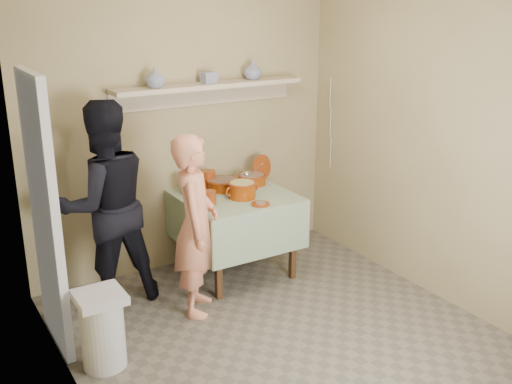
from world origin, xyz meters
TOP-DOWN VIEW (x-y plane):
  - ground at (0.00, 0.00)m, footprint 3.50×3.50m
  - tile_panel at (-1.46, 0.95)m, footprint 0.06×0.70m
  - plate_stack_a at (-0.09, 1.53)m, footprint 0.14×0.14m
  - plate_stack_b at (0.14, 1.59)m, footprint 0.14×0.14m
  - bowl_stack at (-0.08, 1.15)m, footprint 0.12×0.12m
  - empty_bowl at (-0.03, 1.35)m, footprint 0.18×0.18m
  - propped_lid at (0.71, 1.55)m, footprint 0.25×0.13m
  - vase_right at (0.65, 1.63)m, footprint 0.20×0.20m
  - vase_left at (-0.33, 1.60)m, footprint 0.23×0.23m
  - ceramic_box at (0.20, 1.63)m, footprint 0.15×0.12m
  - person_cook at (-0.36, 0.83)m, footprint 0.57×0.64m
  - person_helper at (-0.92, 1.35)m, footprint 0.85×0.67m
  - room_shell at (0.00, 0.00)m, footprint 3.04×3.54m
  - serving_table at (0.25, 1.28)m, footprint 0.97×0.97m
  - cazuela_meat_a at (0.23, 1.46)m, footprint 0.30×0.30m
  - cazuela_meat_b at (0.54, 1.47)m, footprint 0.28×0.28m
  - ladle at (0.49, 1.46)m, footprint 0.08×0.26m
  - cazuela_rice at (0.26, 1.17)m, footprint 0.33×0.25m
  - front_plate at (0.30, 0.92)m, footprint 0.16×0.16m
  - wall_shelf at (0.20, 1.65)m, footprint 1.80×0.25m
  - trash_bin at (-1.27, 0.45)m, footprint 0.32×0.32m
  - electrical_cord at (1.47, 1.48)m, footprint 0.01×0.05m

SIDE VIEW (x-z plane):
  - ground at x=0.00m, z-range 0.00..0.00m
  - trash_bin at x=-1.27m, z-range 0.00..0.56m
  - serving_table at x=0.25m, z-range 0.26..1.02m
  - person_cook at x=-0.36m, z-range 0.00..1.47m
  - front_plate at x=0.30m, z-range 0.76..0.78m
  - empty_bowl at x=-0.03m, z-range 0.76..0.81m
  - cazuela_meat_a at x=0.23m, z-range 0.77..0.87m
  - cazuela_meat_b at x=0.54m, z-range 0.77..0.87m
  - bowl_stack at x=-0.08m, z-range 0.76..0.89m
  - plate_stack_b at x=0.14m, z-range 0.76..0.92m
  - cazuela_rice at x=0.26m, z-range 0.77..0.92m
  - plate_stack_a at x=-0.09m, z-range 0.76..0.94m
  - person_helper at x=-0.92m, z-range 0.00..1.71m
  - ladle at x=0.49m, z-range 0.78..0.97m
  - propped_lid at x=0.71m, z-range 0.76..1.01m
  - tile_panel at x=-1.46m, z-range 0.00..2.00m
  - electrical_cord at x=1.47m, z-range 0.80..1.70m
  - room_shell at x=0.00m, z-range 0.30..2.92m
  - wall_shelf at x=0.20m, z-range 1.57..1.78m
  - ceramic_box at x=0.20m, z-range 1.72..1.82m
  - vase_left at x=-0.33m, z-range 1.72..1.89m
  - vase_right at x=0.65m, z-range 1.72..1.90m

